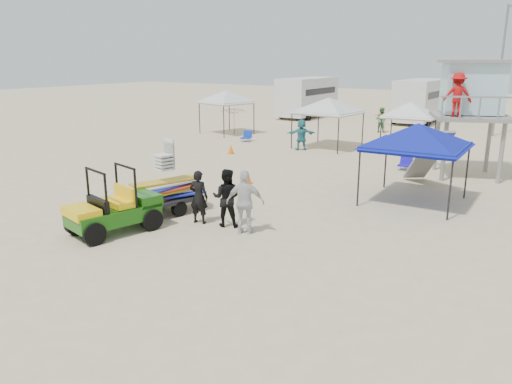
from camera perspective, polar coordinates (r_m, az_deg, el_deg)
The scene contains 21 objects.
ground at distance 12.22m, azimuth -9.83°, elevation -8.65°, with size 140.00×140.00×0.00m, color beige.
utility_cart at distance 14.75m, azimuth -16.20°, elevation -1.25°, with size 1.78×2.70×1.88m.
surf_trailer at distance 16.29m, azimuth -10.00°, elevation 0.60°, with size 1.70×2.51×2.11m.
man_left at distance 15.11m, azimuth -6.56°, elevation -0.57°, with size 0.60×0.39×1.64m, color black.
man_mid at distance 14.78m, azimuth -3.41°, elevation -0.65°, with size 0.85×0.66×1.74m, color black.
man_right at distance 14.09m, azimuth -1.24°, elevation -1.19°, with size 1.08×0.45×1.85m, color silver.
lifeguard_tower at distance 22.69m, azimuth 23.41°, elevation 10.41°, with size 3.81×3.81×4.69m.
canopy_blue at distance 17.75m, azimuth 18.04°, elevation 7.02°, with size 3.18×3.18×3.16m.
canopy_white_a at distance 28.05m, azimuth 8.30°, elevation 10.34°, with size 3.25×3.25×3.17m.
canopy_white_b at distance 33.13m, azimuth -3.42°, elevation 11.31°, with size 3.29×3.29×3.25m.
canopy_white_c at distance 29.06m, azimuth 17.24°, elevation 9.56°, with size 2.87×2.87×2.95m.
umbrella_a at distance 33.12m, azimuth -2.58°, elevation 8.14°, with size 1.90×1.94×1.74m, color #A9122F.
umbrella_b at distance 30.80m, azimuth 14.51°, elevation 7.19°, with size 1.94×1.98×1.78m, color orange.
cone_near at distance 26.23m, azimuth -2.90°, elevation 4.92°, with size 0.34×0.34×0.50m, color orange.
cone_far at distance 19.90m, azimuth -0.93°, elevation 1.66°, with size 0.34×0.34×0.50m, color #FD6908.
beach_chair_a at distance 30.18m, azimuth -1.07°, elevation 6.40°, with size 0.64×0.69×0.64m.
beach_chair_b at distance 23.40m, azimuth 16.70°, elevation 3.21°, with size 0.57×0.61×0.64m.
rv_far_left at distance 43.01m, azimuth 5.89°, elevation 10.92°, with size 2.64×6.80×3.25m.
rv_mid_left at distance 41.13m, azimuth 18.26°, elevation 10.07°, with size 2.65×6.50×3.25m.
light_pole_left at distance 35.42m, azimuth 26.13°, elevation 12.19°, with size 0.14×0.14×8.00m, color slate.
distant_beachgoers at distance 27.16m, azimuth 16.32°, elevation 5.99°, with size 16.42×11.82×1.81m.
Camera 1 is at (7.76, -8.08, 4.87)m, focal length 35.00 mm.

